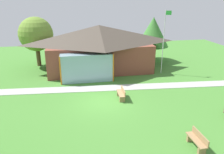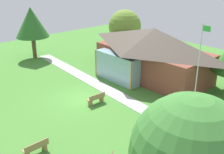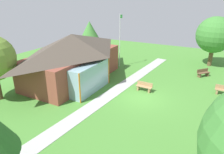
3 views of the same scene
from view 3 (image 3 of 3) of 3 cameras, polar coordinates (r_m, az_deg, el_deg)
name	(u,v)px [view 3 (image 3 of 3)]	position (r m, az deg, el deg)	size (l,w,h in m)	color
ground_plane	(141,98)	(18.03, 8.17, -5.76)	(44.00, 44.00, 0.00)	#478433
pavilion	(73,57)	(21.25, -10.70, 5.52)	(11.61, 6.88, 4.78)	brown
footpath	(115,91)	(18.95, 0.73, -4.06)	(25.25, 1.30, 0.03)	#ADADA8
flagpole	(120,39)	(24.99, 2.21, 10.64)	(0.64, 0.08, 6.41)	silver
bench_lawn_far_right	(203,73)	(24.52, 24.08, 1.02)	(1.43, 1.31, 0.84)	brown
bench_front_right	(224,91)	(20.79, 28.79, -3.33)	(0.46, 1.51, 0.84)	#9E7A51
bench_rear_near_path	(144,87)	(19.18, 8.97, -2.75)	(0.49, 1.51, 0.84)	#9E7A51
tree_far_east	(215,35)	(28.12, 26.71, 10.43)	(4.35, 4.35, 6.09)	brown
tree_behind_pavilion_right	(90,35)	(27.91, -6.22, 11.70)	(3.83, 3.83, 5.26)	brown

